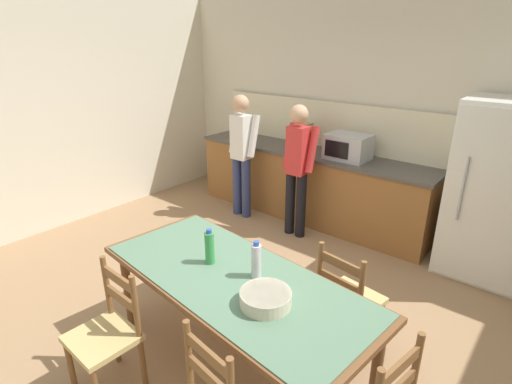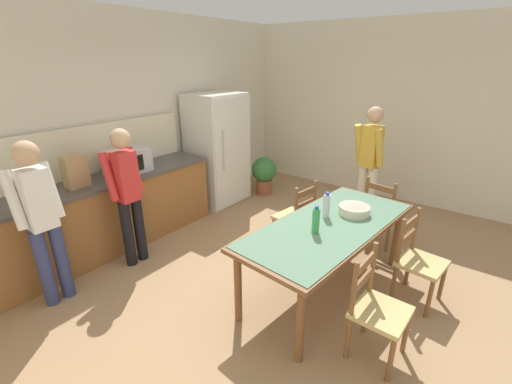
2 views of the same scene
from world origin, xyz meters
TOP-DOWN VIEW (x-y plane):
  - ground_plane at (0.00, 0.00)m, footprint 8.32×8.32m
  - wall_back at (0.00, 2.66)m, footprint 6.52×0.12m
  - wall_right at (3.26, 0.00)m, footprint 0.12×5.20m
  - kitchen_counter at (-0.87, 2.23)m, footprint 3.28×0.66m
  - counter_splashback at (-0.87, 2.54)m, footprint 3.24×0.03m
  - refrigerator at (1.31, 2.19)m, footprint 0.88×0.73m
  - microwave at (-0.34, 2.21)m, footprint 0.50×0.39m
  - paper_bag at (-0.99, 2.20)m, footprint 0.24×0.16m
  - dining_table at (0.16, -0.37)m, footprint 2.16×1.09m
  - bottle_near_centre at (-0.10, -0.34)m, footprint 0.07×0.07m
  - bottle_off_centre at (0.27, -0.27)m, footprint 0.07×0.07m
  - serving_bowl at (0.51, -0.47)m, footprint 0.32×0.32m
  - chair_side_near_right at (0.55, -1.15)m, footprint 0.47×0.45m
  - chair_head_end at (1.48, -0.50)m, footprint 0.47×0.48m
  - chair_side_near_left at (-0.38, -1.05)m, footprint 0.44×0.42m
  - chair_side_far_right at (0.70, 0.32)m, footprint 0.47×0.46m
  - person_at_sink at (-1.60, 1.71)m, footprint 0.41×0.28m
  - person_at_counter at (-0.71, 1.69)m, footprint 0.40×0.28m
  - person_by_table at (2.04, -0.07)m, footprint 0.35×0.47m
  - potted_plant at (2.03, 1.76)m, footprint 0.44×0.44m

SIDE VIEW (x-z plane):
  - ground_plane at x=0.00m, z-range 0.00..0.00m
  - potted_plant at x=2.03m, z-range 0.05..0.72m
  - chair_side_near_right at x=0.55m, z-range -0.01..0.90m
  - chair_head_end at x=1.48m, z-range -0.01..0.90m
  - chair_side_near_left at x=-0.38m, z-range -0.01..0.90m
  - chair_side_far_right at x=0.70m, z-range -0.01..0.90m
  - kitchen_counter at x=-0.87m, z-range 0.00..0.93m
  - dining_table at x=0.16m, z-range 0.31..1.08m
  - serving_bowl at x=0.51m, z-range 0.78..0.87m
  - refrigerator at x=1.31m, z-range 0.00..1.79m
  - bottle_near_centre at x=-0.10m, z-range 0.76..1.03m
  - bottle_off_centre at x=0.27m, z-range 0.76..1.03m
  - person_at_counter at x=-0.71m, z-range 0.10..1.71m
  - person_at_sink at x=-1.60m, z-range 0.10..1.74m
  - person_by_table at x=2.04m, z-range 0.10..1.79m
  - microwave at x=-0.34m, z-range 0.93..1.23m
  - paper_bag at x=-0.99m, z-range 0.93..1.29m
  - counter_splashback at x=-0.87m, z-range 0.93..1.53m
  - wall_back at x=0.00m, z-range 0.00..2.90m
  - wall_right at x=3.26m, z-range 0.00..2.90m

